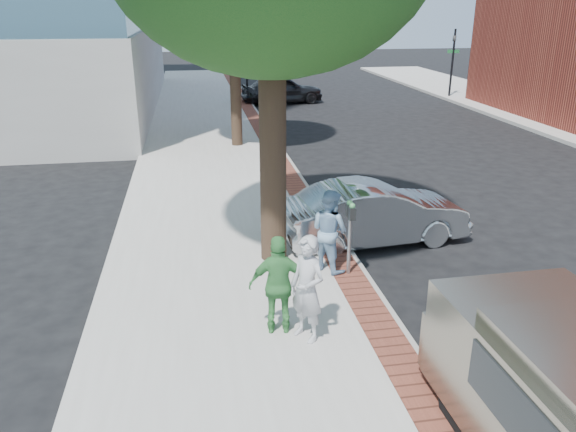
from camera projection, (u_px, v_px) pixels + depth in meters
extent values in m
plane|color=black|center=(323.00, 306.00, 9.94)|extent=(120.00, 120.00, 0.00)
cube|color=#9E9991|center=(216.00, 178.00, 17.06)|extent=(5.00, 60.00, 0.15)
cube|color=brown|center=(287.00, 172.00, 17.38)|extent=(0.60, 60.00, 0.01)
cube|color=gray|center=(298.00, 174.00, 17.46)|extent=(0.10, 60.00, 0.15)
cylinder|color=black|center=(247.00, 68.00, 29.72)|extent=(0.12, 0.12, 3.80)
imported|color=black|center=(246.00, 46.00, 29.33)|extent=(0.18, 0.15, 0.90)
cube|color=#1E7238|center=(246.00, 54.00, 29.47)|extent=(0.70, 0.03, 0.18)
cylinder|color=black|center=(452.00, 64.00, 31.54)|extent=(0.12, 0.12, 3.80)
imported|color=black|center=(454.00, 44.00, 31.15)|extent=(0.18, 0.15, 0.90)
cube|color=#1E7238|center=(453.00, 51.00, 31.29)|extent=(0.70, 0.03, 0.18)
cylinder|color=black|center=(273.00, 153.00, 10.78)|extent=(0.52, 0.52, 4.40)
cylinder|color=black|center=(236.00, 92.00, 20.21)|extent=(0.40, 0.40, 3.85)
cylinder|color=gray|center=(349.00, 246.00, 10.63)|extent=(0.07, 0.07, 1.15)
cube|color=#2D3030|center=(352.00, 214.00, 10.30)|extent=(0.12, 0.14, 0.24)
cube|color=#2D3030|center=(349.00, 210.00, 10.47)|extent=(0.12, 0.14, 0.24)
sphere|color=#3F8C4C|center=(352.00, 206.00, 10.25)|extent=(0.11, 0.11, 0.11)
sphere|color=#3F8C4C|center=(350.00, 203.00, 10.41)|extent=(0.11, 0.11, 0.11)
imported|color=#A7A8AC|center=(307.00, 289.00, 8.45)|extent=(0.69, 0.74, 1.70)
imported|color=#7CA1C1|center=(329.00, 230.00, 10.76)|extent=(0.95, 1.00, 1.62)
imported|color=#408D46|center=(279.00, 285.00, 8.65)|extent=(0.99, 0.52, 1.62)
imported|color=#B1B5B9|center=(374.00, 214.00, 12.41)|extent=(4.31, 1.92, 1.37)
imported|color=black|center=(282.00, 89.00, 30.37)|extent=(4.55, 2.30, 1.49)
cube|color=gray|center=(501.00, 349.00, 7.42)|extent=(1.90, 0.95, 0.82)
cylinder|color=black|center=(458.00, 411.00, 6.91)|extent=(0.24, 0.66, 0.65)
cube|color=black|center=(524.00, 423.00, 5.26)|extent=(0.05, 2.04, 0.56)
cube|color=black|center=(486.00, 310.00, 7.73)|extent=(1.63, 0.05, 0.41)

